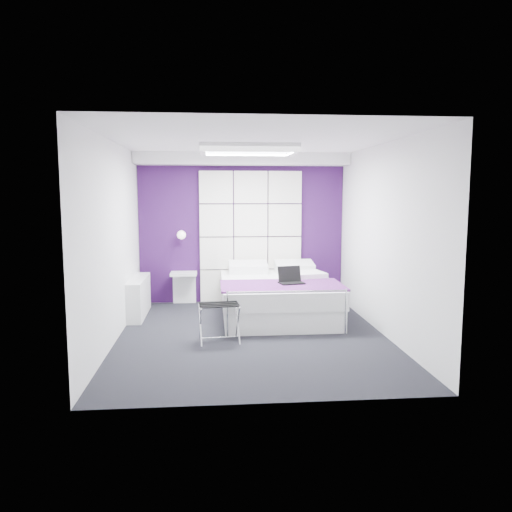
% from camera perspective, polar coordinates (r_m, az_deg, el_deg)
% --- Properties ---
extents(floor, '(4.40, 4.40, 0.00)m').
position_cam_1_polar(floor, '(6.86, -0.45, -9.12)').
color(floor, black).
rests_on(floor, ground).
extents(ceiling, '(4.40, 4.40, 0.00)m').
position_cam_1_polar(ceiling, '(6.62, -0.48, 13.02)').
color(ceiling, white).
rests_on(ceiling, wall_back).
extents(wall_back, '(3.60, 0.00, 3.60)m').
position_cam_1_polar(wall_back, '(8.80, -1.62, 3.09)').
color(wall_back, silver).
rests_on(wall_back, floor).
extents(wall_left, '(0.00, 4.40, 4.40)m').
position_cam_1_polar(wall_left, '(6.72, -15.97, 1.56)').
color(wall_left, silver).
rests_on(wall_left, floor).
extents(wall_right, '(0.00, 4.40, 4.40)m').
position_cam_1_polar(wall_right, '(6.99, 14.41, 1.82)').
color(wall_right, silver).
rests_on(wall_right, floor).
extents(accent_wall, '(3.58, 0.02, 2.58)m').
position_cam_1_polar(accent_wall, '(8.79, -1.61, 3.09)').
color(accent_wall, '#320F43').
rests_on(accent_wall, wall_back).
extents(soffit, '(3.58, 0.50, 0.20)m').
position_cam_1_polar(soffit, '(8.55, -1.54, 11.02)').
color(soffit, white).
rests_on(soffit, wall_back).
extents(headboard, '(1.80, 0.08, 2.30)m').
position_cam_1_polar(headboard, '(8.76, -0.61, 2.23)').
color(headboard, white).
rests_on(headboard, wall_back).
extents(skylight, '(1.36, 0.86, 0.12)m').
position_cam_1_polar(skylight, '(7.21, -0.87, 12.14)').
color(skylight, white).
rests_on(skylight, ceiling).
extents(wall_lamp, '(0.15, 0.15, 0.15)m').
position_cam_1_polar(wall_lamp, '(8.67, -8.51, 2.43)').
color(wall_lamp, white).
rests_on(wall_lamp, wall_back).
extents(radiator, '(0.22, 1.20, 0.60)m').
position_cam_1_polar(radiator, '(8.11, -13.24, -4.58)').
color(radiator, white).
rests_on(radiator, floor).
extents(bed, '(1.78, 2.15, 0.75)m').
position_cam_1_polar(bed, '(7.86, 2.40, -4.62)').
color(bed, white).
rests_on(bed, floor).
extents(nightstand, '(0.45, 0.35, 0.05)m').
position_cam_1_polar(nightstand, '(8.71, -8.26, -2.00)').
color(nightstand, white).
rests_on(nightstand, wall_back).
extents(luggage_rack, '(0.51, 0.37, 0.50)m').
position_cam_1_polar(luggage_rack, '(6.57, -4.22, -7.62)').
color(luggage_rack, silver).
rests_on(luggage_rack, floor).
extents(laptop, '(0.35, 0.25, 0.25)m').
position_cam_1_polar(laptop, '(7.39, 4.02, -2.65)').
color(laptop, black).
rests_on(laptop, bed).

